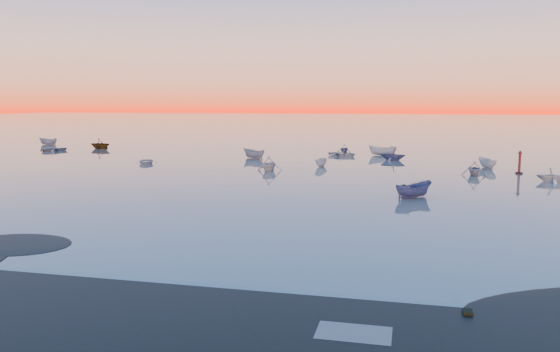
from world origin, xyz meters
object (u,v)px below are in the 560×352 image
(boat_near_center, at_px, (413,198))
(boat_near_right, at_px, (474,175))
(boat_near_left, at_px, (146,164))
(channel_marker, at_px, (519,164))

(boat_near_center, xyz_separation_m, boat_near_right, (7.07, 17.28, 0.00))
(boat_near_left, xyz_separation_m, channel_marker, (48.74, 0.28, 1.17))
(boat_near_center, distance_m, channel_marker, 23.65)
(boat_near_left, height_order, channel_marker, channel_marker)
(boat_near_center, bearing_deg, boat_near_left, 18.00)
(boat_near_left, xyz_separation_m, boat_near_center, (36.25, -19.77, 0.00))
(boat_near_center, bearing_deg, channel_marker, -75.30)
(channel_marker, bearing_deg, boat_near_left, -179.67)
(boat_near_right, bearing_deg, boat_near_center, 71.48)
(boat_near_left, bearing_deg, channel_marker, -20.62)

